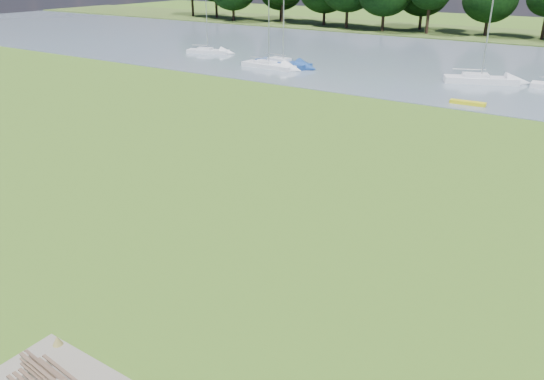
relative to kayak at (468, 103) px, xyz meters
The scene contains 7 objects.
ground 24.01m from the kayak, 91.72° to the right, with size 220.00×220.00×0.00m, color olive.
river 18.02m from the kayak, 92.29° to the left, with size 220.00×40.00×0.10m, color slate.
kayak is the anchor object (origin of this frame).
sailboat_0 9.30m from the kayak, 98.17° to the left, with size 6.84×4.30×9.05m.
sailboat_3 35.73m from the kayak, 165.58° to the left, with size 5.51×3.10×6.93m.
sailboat_6 22.74m from the kayak, 163.46° to the left, with size 6.82×2.60×8.89m.
sailboat_7 23.06m from the kayak, 168.04° to the left, with size 6.51×2.26×8.18m.
Camera 1 is at (10.77, -19.60, 10.50)m, focal length 35.00 mm.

